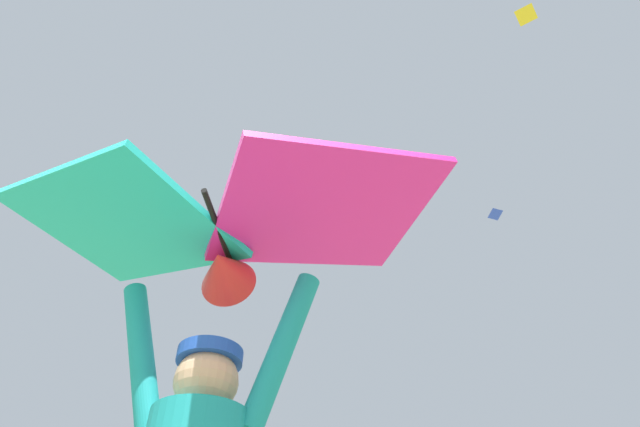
% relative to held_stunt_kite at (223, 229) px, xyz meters
% --- Properties ---
extents(held_stunt_kite, '(1.95, 1.18, 0.42)m').
position_rel_held_stunt_kite_xyz_m(held_stunt_kite, '(0.00, 0.00, 0.00)').
color(held_stunt_kite, black).
extents(distant_kite_yellow_mid_left, '(0.94, 0.94, 0.24)m').
position_rel_held_stunt_kite_xyz_m(distant_kite_yellow_mid_left, '(6.01, 10.67, 18.76)').
color(distant_kite_yellow_mid_left, yellow).
extents(distant_kite_blue_mid_right, '(0.64, 0.61, 0.28)m').
position_rel_held_stunt_kite_xyz_m(distant_kite_blue_mid_right, '(3.63, 17.77, 14.67)').
color(distant_kite_blue_mid_right, blue).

